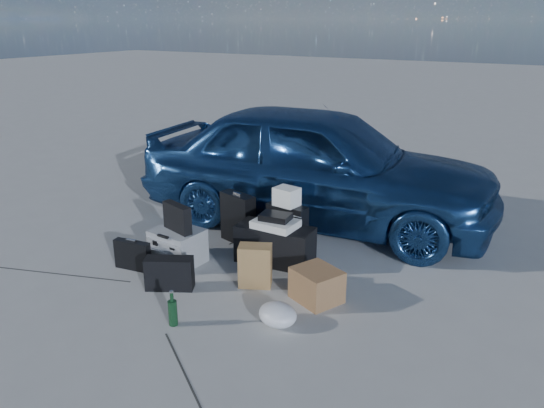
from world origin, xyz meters
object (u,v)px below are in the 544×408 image
at_px(briefcase, 133,255).
at_px(green_bottle, 173,309).
at_px(car, 317,164).
at_px(suitcase_left, 238,218).
at_px(cardboard_box, 317,285).
at_px(duffel_bag, 275,245).
at_px(pelican_case, 178,246).
at_px(suitcase_right, 287,229).

distance_m(briefcase, green_bottle, 1.21).
distance_m(car, briefcase, 2.48).
bearing_deg(suitcase_left, green_bottle, -58.00).
relative_size(car, green_bottle, 14.25).
relative_size(cardboard_box, green_bottle, 1.32).
height_order(suitcase_left, duffel_bag, suitcase_left).
distance_m(pelican_case, duffel_bag, 1.02).
xyz_separation_m(briefcase, cardboard_box, (1.89, 0.38, -0.00)).
height_order(car, pelican_case, car).
relative_size(suitcase_left, suitcase_right, 1.06).
bearing_deg(cardboard_box, car, 116.51).
bearing_deg(duffel_bag, briefcase, -149.09).
bearing_deg(suitcase_left, duffel_bag, -6.76).
bearing_deg(green_bottle, duffel_bag, 85.34).
bearing_deg(car, pelican_case, 152.38).
bearing_deg(suitcase_left, pelican_case, -91.84).
distance_m(suitcase_right, cardboard_box, 1.09).
relative_size(suitcase_right, green_bottle, 1.78).
distance_m(briefcase, suitcase_left, 1.26).
relative_size(pelican_case, briefcase, 1.25).
xyz_separation_m(pelican_case, suitcase_right, (0.86, 0.81, 0.09)).
xyz_separation_m(suitcase_right, cardboard_box, (0.75, -0.79, -0.12)).
xyz_separation_m(car, suitcase_left, (-0.46, -1.06, -0.45)).
distance_m(briefcase, cardboard_box, 1.93).
bearing_deg(pelican_case, cardboard_box, 4.38).
distance_m(cardboard_box, green_bottle, 1.30).
bearing_deg(briefcase, green_bottle, -38.09).
bearing_deg(suitcase_left, suitcase_right, 18.69).
height_order(car, cardboard_box, car).
distance_m(briefcase, duffel_bag, 1.46).
bearing_deg(cardboard_box, suitcase_left, 151.14).
xyz_separation_m(suitcase_left, green_bottle, (0.52, -1.74, -0.13)).
height_order(car, suitcase_right, car).
bearing_deg(green_bottle, cardboard_box, 49.38).
height_order(briefcase, suitcase_right, suitcase_right).
bearing_deg(briefcase, cardboard_box, 3.34).
xyz_separation_m(suitcase_right, green_bottle, (-0.10, -1.78, -0.12)).
height_order(pelican_case, suitcase_left, suitcase_left).
bearing_deg(suitcase_right, briefcase, -129.67).
xyz_separation_m(briefcase, duffel_bag, (1.17, 0.88, 0.05)).
bearing_deg(suitcase_right, car, 103.20).
relative_size(pelican_case, cardboard_box, 1.23).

